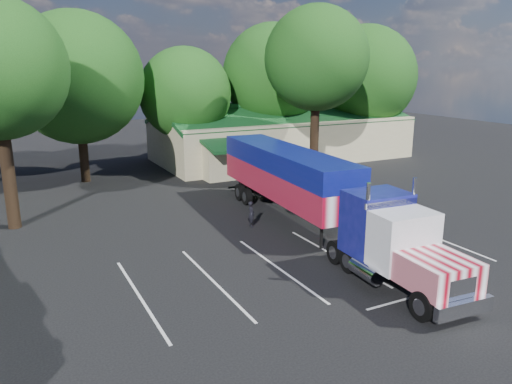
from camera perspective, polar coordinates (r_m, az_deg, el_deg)
name	(u,v)px	position (r m, az deg, el deg)	size (l,w,h in m)	color
ground	(226,231)	(28.12, -3.49, -4.42)	(120.00, 120.00, 0.00)	black
event_hall	(280,136)	(49.22, 2.78, 6.39)	(24.20, 14.12, 5.55)	#C1B48F
tree_row_c	(77,78)	(41.01, -19.77, 12.16)	(10.00, 10.00, 13.05)	black
tree_row_d	(185,94)	(44.45, -8.10, 11.07)	(8.00, 8.00, 10.60)	black
tree_row_e	(273,75)	(48.55, 1.97, 13.25)	(9.60, 9.60, 12.90)	black
tree_row_f	(365,77)	(53.20, 12.31, 12.72)	(10.40, 10.40, 13.00)	black
tree_near_right	(317,59)	(39.65, 6.95, 14.89)	(8.00, 8.00, 13.50)	black
semi_truck	(308,187)	(27.52, 5.96, 0.52)	(4.25, 21.18, 4.41)	black
woman	(251,214)	(28.54, -0.57, -2.53)	(0.55, 0.36, 1.50)	black
bicycle	(300,207)	(31.31, 5.00, -1.67)	(0.56, 1.60, 0.84)	black
silver_sedan	(228,166)	(42.56, -3.23, 3.01)	(1.41, 4.05, 1.34)	#98999F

